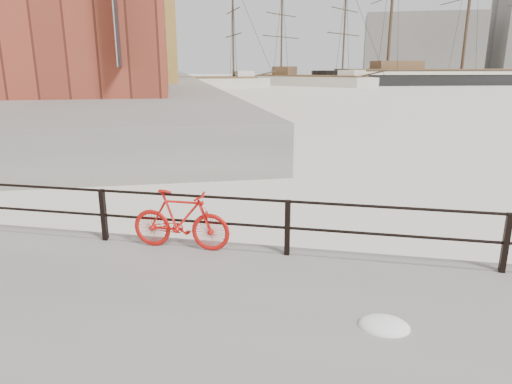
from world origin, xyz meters
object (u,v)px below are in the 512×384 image
at_px(bicycle, 181,220).
at_px(workboat_near, 51,112).
at_px(schooner_left, 199,88).
at_px(schooner_mid, 310,86).
at_px(workboat_far, 79,97).
at_px(barque_black, 460,85).

xyz_separation_m(bicycle, workboat_near, (-20.93, 25.86, -0.90)).
bearing_deg(schooner_left, schooner_mid, 6.46).
xyz_separation_m(schooner_mid, workboat_far, (-24.69, -35.82, 0.00)).
distance_m(schooner_mid, workboat_near, 55.73).
distance_m(barque_black, workboat_far, 71.51).
relative_size(barque_black, workboat_near, 6.14).
height_order(barque_black, workboat_far, barque_black).
bearing_deg(workboat_near, schooner_mid, 58.86).
relative_size(schooner_mid, workboat_far, 2.48).
relative_size(schooner_left, workboat_far, 2.30).
xyz_separation_m(barque_black, workboat_near, (-44.64, -65.35, 0.00)).
height_order(bicycle, workboat_far, workboat_far).
bearing_deg(schooner_mid, workboat_near, -81.91).
relative_size(schooner_left, workboat_near, 2.41).
height_order(barque_black, schooner_left, barque_black).
relative_size(bicycle, workboat_far, 0.16).
distance_m(bicycle, schooner_mid, 79.34).
xyz_separation_m(schooner_left, workboat_near, (1.40, -41.84, 0.00)).
relative_size(bicycle, schooner_left, 0.07).
height_order(schooner_left, workboat_near, schooner_left).
xyz_separation_m(bicycle, barque_black, (23.71, 91.21, -0.90)).
bearing_deg(schooner_left, bicycle, -98.44).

